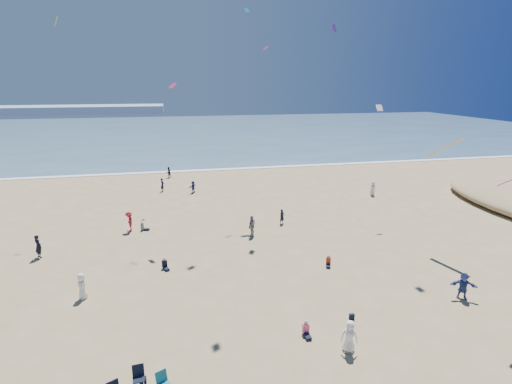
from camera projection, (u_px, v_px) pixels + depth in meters
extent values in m
plane|color=tan|center=(250.00, 376.00, 18.53)|extent=(220.00, 220.00, 0.00)
cube|color=#476B84|center=(181.00, 132.00, 107.96)|extent=(220.00, 100.00, 0.06)
cube|color=white|center=(192.00, 171.00, 60.89)|extent=(220.00, 1.20, 0.08)
cube|color=#7A8EA8|center=(28.00, 110.00, 165.89)|extent=(110.00, 20.00, 3.20)
imported|color=#B41926|center=(129.00, 222.00, 36.23)|extent=(0.90, 1.30, 1.85)
imported|color=black|center=(169.00, 172.00, 56.56)|extent=(0.93, 0.88, 1.52)
imported|color=black|center=(282.00, 217.00, 38.13)|extent=(0.63, 0.55, 1.45)
imported|color=white|center=(349.00, 336.00, 20.05)|extent=(0.97, 0.79, 1.71)
imported|color=gray|center=(252.00, 226.00, 35.05)|extent=(1.08, 1.15, 1.91)
imported|color=silver|center=(373.00, 188.00, 47.69)|extent=(0.70, 0.93, 1.72)
imported|color=white|center=(82.00, 286.00, 24.98)|extent=(0.58, 0.85, 1.69)
imported|color=navy|center=(193.00, 187.00, 48.90)|extent=(1.15, 1.36, 1.47)
imported|color=navy|center=(463.00, 286.00, 25.00)|extent=(1.64, 1.19, 1.72)
imported|color=black|center=(162.00, 185.00, 49.45)|extent=(0.56, 0.70, 1.66)
imported|color=black|center=(38.00, 246.00, 30.79)|extent=(0.79, 0.79, 1.85)
cube|color=black|center=(143.00, 381.00, 17.95)|extent=(0.30, 0.22, 0.38)
cube|color=black|center=(352.00, 317.00, 22.92)|extent=(0.28, 0.18, 0.34)
cube|color=#6A1E8D|center=(266.00, 48.00, 35.80)|extent=(0.71, 0.88, 0.31)
cube|color=#632797|center=(334.00, 28.00, 38.39)|extent=(0.59, 0.52, 0.67)
cube|color=yellow|center=(56.00, 21.00, 26.26)|extent=(0.44, 0.84, 0.57)
cube|color=#1D84E0|center=(247.00, 10.00, 39.98)|extent=(0.67, 0.60, 0.39)
cube|color=#D5215D|center=(173.00, 86.00, 33.40)|extent=(0.74, 0.88, 0.42)
cube|color=white|center=(379.00, 108.00, 38.24)|extent=(0.61, 0.52, 0.57)
cube|color=orange|center=(445.00, 148.00, 31.29)|extent=(0.35, 2.64, 1.87)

